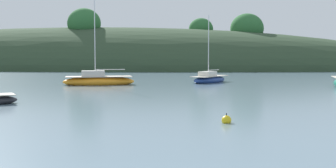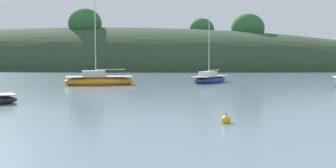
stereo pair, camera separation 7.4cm
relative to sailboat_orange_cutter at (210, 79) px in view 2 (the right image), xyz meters
name	(u,v)px [view 2 (the right image)]	position (x,y,z in m)	size (l,w,h in m)	color
far_shoreline_hill	(86,69)	(-27.75, 45.63, -0.31)	(150.00, 36.00, 22.56)	#2D422B
sailboat_orange_cutter	(210,79)	(0.00, 0.00, 0.00)	(4.80, 6.38, 7.70)	navy
sailboat_teal_outer	(99,81)	(-11.50, -4.62, 0.06)	(7.71, 4.43, 10.33)	orange
mooring_buoy_inner	(226,120)	(0.40, -27.90, -0.25)	(0.44, 0.44, 0.54)	yellow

